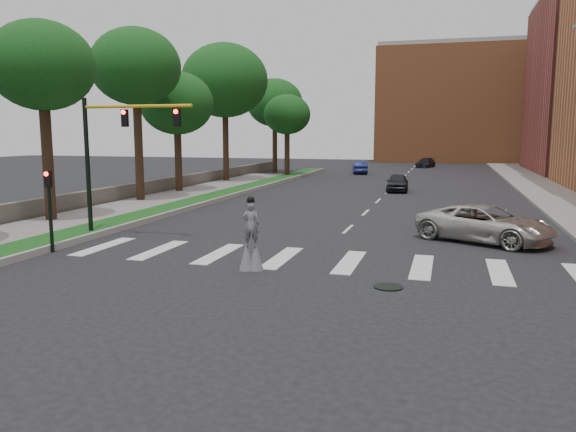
{
  "coord_description": "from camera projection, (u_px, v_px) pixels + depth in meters",
  "views": [
    {
      "loc": [
        4.63,
        -18.79,
        4.67
      ],
      "look_at": [
        -0.88,
        0.43,
        1.7
      ],
      "focal_mm": 35.0,
      "sensor_mm": 36.0,
      "label": 1
    }
  ],
  "objects": [
    {
      "name": "grass_median",
      "position": [
        224.0,
        194.0,
        41.95
      ],
      "size": [
        2.0,
        60.0,
        0.25
      ],
      "primitive_type": "cube",
      "color": "#144616",
      "rests_on": "ground"
    },
    {
      "name": "sidewalk_left",
      "position": [
        112.0,
        211.0,
        33.27
      ],
      "size": [
        4.0,
        60.0,
        0.18
      ],
      "primitive_type": "cube",
      "color": "slate",
      "rests_on": "ground"
    },
    {
      "name": "secondary_signal",
      "position": [
        50.0,
        203.0,
        21.87
      ],
      "size": [
        0.25,
        0.21,
        3.23
      ],
      "color": "black",
      "rests_on": "ground"
    },
    {
      "name": "ground_plane",
      "position": [
        309.0,
        266.0,
        19.82
      ],
      "size": [
        160.0,
        160.0,
        0.0
      ],
      "primitive_type": "plane",
      "color": "black",
      "rests_on": "ground"
    },
    {
      "name": "tree_4",
      "position": [
        225.0,
        81.0,
        52.26
      ],
      "size": [
        8.07,
        8.07,
        12.93
      ],
      "color": "black",
      "rests_on": "ground"
    },
    {
      "name": "tree_1",
      "position": [
        42.0,
        67.0,
        28.3
      ],
      "size": [
        5.32,
        5.32,
        10.3
      ],
      "color": "black",
      "rests_on": "ground"
    },
    {
      "name": "suv_crossing",
      "position": [
        485.0,
        224.0,
        24.11
      ],
      "size": [
        6.3,
        4.96,
        1.59
      ],
      "primitive_type": "imported",
      "rotation": [
        0.0,
        0.0,
        1.1
      ],
      "color": "beige",
      "rests_on": "ground"
    },
    {
      "name": "car_near",
      "position": [
        397.0,
        183.0,
        45.05
      ],
      "size": [
        1.89,
        4.24,
        1.42
      ],
      "primitive_type": "imported",
      "rotation": [
        0.0,
        0.0,
        0.05
      ],
      "color": "black",
      "rests_on": "ground"
    },
    {
      "name": "tree_6",
      "position": [
        287.0,
        115.0,
        58.73
      ],
      "size": [
        4.91,
        4.91,
        8.66
      ],
      "color": "black",
      "rests_on": "ground"
    },
    {
      "name": "car_mid",
      "position": [
        360.0,
        167.0,
        64.49
      ],
      "size": [
        2.42,
        4.55,
        1.42
      ],
      "primitive_type": "imported",
      "rotation": [
        0.0,
        0.0,
        3.36
      ],
      "color": "navy",
      "rests_on": "ground"
    },
    {
      "name": "stone_wall",
      "position": [
        170.0,
        184.0,
        45.29
      ],
      "size": [
        0.5,
        56.0,
        1.1
      ],
      "primitive_type": "cube",
      "color": "#534E47",
      "rests_on": "ground"
    },
    {
      "name": "manhole",
      "position": [
        388.0,
        287.0,
        17.1
      ],
      "size": [
        0.9,
        0.9,
        0.04
      ],
      "primitive_type": "cylinder",
      "color": "black",
      "rests_on": "ground"
    },
    {
      "name": "building_backdrop",
      "position": [
        460.0,
        106.0,
        91.02
      ],
      "size": [
        26.0,
        14.0,
        18.0
      ],
      "primitive_type": "cube",
      "color": "#C36D3D",
      "rests_on": "ground"
    },
    {
      "name": "tree_2",
      "position": [
        136.0,
        67.0,
        36.87
      ],
      "size": [
        5.95,
        5.95,
        11.52
      ],
      "color": "black",
      "rests_on": "ground"
    },
    {
      "name": "tree_5",
      "position": [
        275.0,
        103.0,
        64.91
      ],
      "size": [
        6.49,
        6.49,
        10.88
      ],
      "color": "black",
      "rests_on": "ground"
    },
    {
      "name": "sidewalk_right",
      "position": [
        562.0,
        197.0,
        40.16
      ],
      "size": [
        5.0,
        90.0,
        0.18
      ],
      "primitive_type": "cube",
      "color": "slate",
      "rests_on": "ground"
    },
    {
      "name": "traffic_signal",
      "position": [
        110.0,
        145.0,
        24.73
      ],
      "size": [
        5.3,
        0.23,
        6.2
      ],
      "color": "black",
      "rests_on": "ground"
    },
    {
      "name": "median_curb",
      "position": [
        237.0,
        194.0,
        41.66
      ],
      "size": [
        0.2,
        60.0,
        0.28
      ],
      "primitive_type": "cube",
      "color": "gray",
      "rests_on": "ground"
    },
    {
      "name": "car_far",
      "position": [
        426.0,
        163.0,
        76.27
      ],
      "size": [
        2.84,
        4.67,
        1.26
      ],
      "primitive_type": "imported",
      "rotation": [
        0.0,
        0.0,
        -0.26
      ],
      "color": "black",
      "rests_on": "ground"
    },
    {
      "name": "stilt_performer",
      "position": [
        251.0,
        243.0,
        19.14
      ],
      "size": [
        0.83,
        0.6,
        2.56
      ],
      "rotation": [
        0.0,
        0.0,
        3.38
      ],
      "color": "black",
      "rests_on": "ground"
    },
    {
      "name": "tree_3",
      "position": [
        177.0,
        104.0,
        43.07
      ],
      "size": [
        5.66,
        5.66,
        9.33
      ],
      "color": "black",
      "rests_on": "ground"
    }
  ]
}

